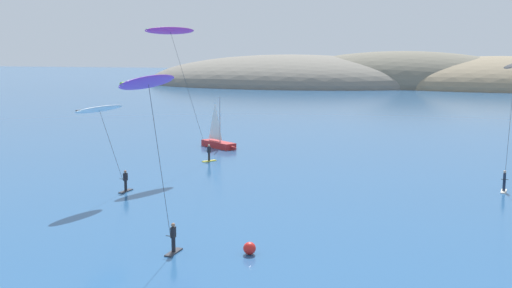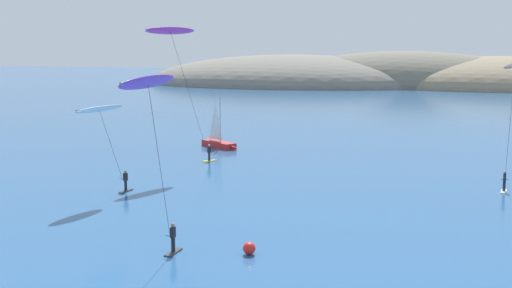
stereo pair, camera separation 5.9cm
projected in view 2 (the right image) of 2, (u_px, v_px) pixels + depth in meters
The scene contains 6 objects.
headland_island at pixel (377, 86), 185.12m from camera, with size 142.66×51.21×19.94m.
sailboat_near at pixel (220, 142), 71.79m from camera, with size 5.34×4.33×5.70m.
kitesurfer_white at pixel (102, 117), 47.36m from camera, with size 2.37×5.76×7.07m.
kitesurfer_magenta at pixel (174, 41), 58.14m from camera, with size 4.35×8.34×13.07m.
kitesurfer_purple at pixel (151, 98), 32.00m from camera, with size 1.43×5.92×9.96m.
marker_buoy at pixel (249, 248), 35.03m from camera, with size 0.70×0.70×0.70m, color red.
Camera 2 is at (8.52, -19.55, 11.28)m, focal length 45.00 mm.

